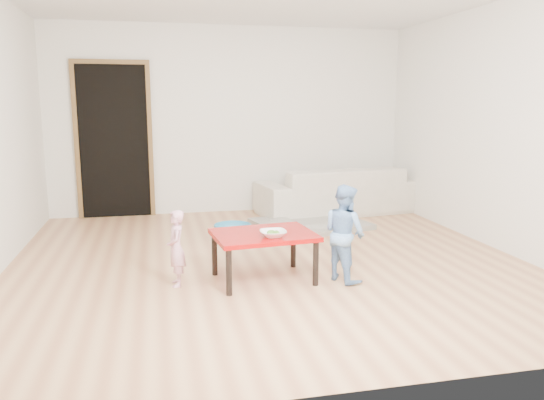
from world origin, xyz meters
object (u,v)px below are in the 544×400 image
object	(u,v)px
red_table	(264,256)
bowl	(273,234)
child_pink	(176,248)
basin	(233,230)
child_blue	(344,233)
sofa	(337,190)

from	to	relation	value
red_table	bowl	world-z (taller)	bowl
child_pink	basin	xyz separation A→B (m)	(0.71, 1.59, -0.26)
child_pink	red_table	bearing A→B (deg)	86.93
red_table	bowl	distance (m)	0.29
bowl	red_table	bearing A→B (deg)	108.31
bowl	child_blue	xyz separation A→B (m)	(0.65, 0.01, -0.03)
child_pink	basin	world-z (taller)	child_pink
red_table	child_blue	bearing A→B (deg)	-11.50
sofa	child_pink	bearing A→B (deg)	40.19
child_pink	sofa	bearing A→B (deg)	136.83
bowl	sofa	bearing A→B (deg)	60.86
sofa	red_table	distance (m)	3.08
red_table	basin	world-z (taller)	red_table
red_table	bowl	bearing A→B (deg)	-71.69
bowl	basin	bearing A→B (deg)	93.09
child_pink	child_blue	bearing A→B (deg)	82.41
sofa	red_table	world-z (taller)	sofa
red_table	bowl	xyz separation A→B (m)	(0.05, -0.16, 0.24)
child_blue	bowl	bearing A→B (deg)	68.66
child_blue	child_pink	bearing A→B (deg)	60.72
child_pink	basin	bearing A→B (deg)	154.88
child_pink	basin	size ratio (longest dim) A/B	1.50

